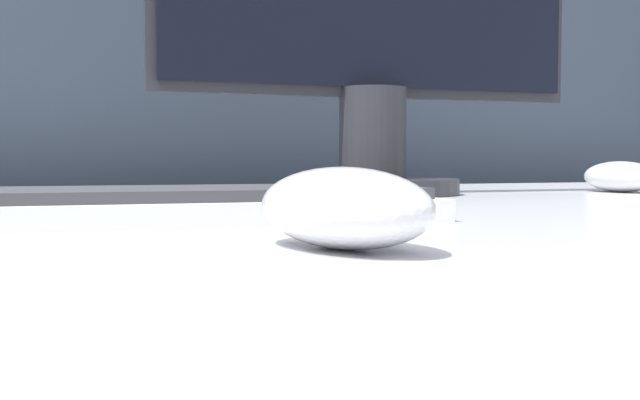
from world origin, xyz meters
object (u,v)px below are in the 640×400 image
at_px(computer_mouse_near, 343,208).
at_px(computer_mouse_far, 620,177).
at_px(monitor, 373,6).
at_px(keyboard, 161,205).

xyz_separation_m(computer_mouse_near, computer_mouse_far, (0.58, 0.47, 0.00)).
distance_m(computer_mouse_near, computer_mouse_far, 0.75).
relative_size(monitor, computer_mouse_far, 4.61).
bearing_deg(computer_mouse_far, keyboard, -160.17).
xyz_separation_m(keyboard, computer_mouse_far, (0.64, 0.27, 0.01)).
bearing_deg(monitor, computer_mouse_near, -114.70).
xyz_separation_m(computer_mouse_near, monitor, (0.24, 0.53, 0.22)).
xyz_separation_m(computer_mouse_near, keyboard, (-0.06, 0.20, -0.01)).
bearing_deg(computer_mouse_far, monitor, 167.61).
relative_size(computer_mouse_near, computer_mouse_far, 1.06).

